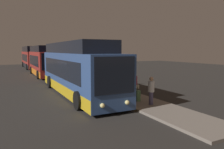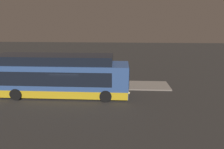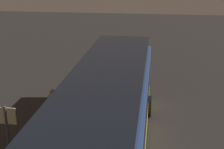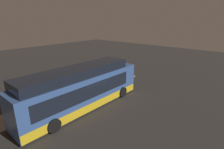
# 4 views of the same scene
# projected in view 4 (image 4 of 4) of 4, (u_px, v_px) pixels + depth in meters

# --- Properties ---
(ground) EXTENTS (80.00, 80.00, 0.00)m
(ground) POSITION_uv_depth(u_px,v_px,m) (90.00, 105.00, 16.47)
(ground) COLOR #2B2826
(platform) EXTENTS (20.00, 2.55, 0.13)m
(platform) POSITION_uv_depth(u_px,v_px,m) (72.00, 96.00, 18.25)
(platform) COLOR slate
(platform) RESTS_ON ground
(bus_lead) EXTENTS (12.43, 2.82, 3.87)m
(bus_lead) POSITION_uv_depth(u_px,v_px,m) (82.00, 90.00, 15.49)
(bus_lead) COLOR #33518C
(bus_lead) RESTS_ON ground
(passenger_boarding) EXTENTS (0.39, 0.39, 1.64)m
(passenger_boarding) POSITION_uv_depth(u_px,v_px,m) (103.00, 77.00, 21.42)
(passenger_boarding) COLOR #4C476B
(passenger_boarding) RESTS_ON platform
(passenger_waiting) EXTENTS (0.50, 0.65, 1.65)m
(passenger_waiting) POSITION_uv_depth(u_px,v_px,m) (84.00, 82.00, 19.62)
(passenger_waiting) COLOR #6B604C
(passenger_waiting) RESTS_ON platform
(passenger_with_bags) EXTENTS (0.55, 0.38, 1.76)m
(passenger_with_bags) POSITION_uv_depth(u_px,v_px,m) (94.00, 80.00, 20.15)
(passenger_with_bags) COLOR #6B604C
(passenger_with_bags) RESTS_ON platform
(suitcase) EXTENTS (0.41, 0.26, 0.90)m
(suitcase) POSITION_uv_depth(u_px,v_px,m) (97.00, 84.00, 20.62)
(suitcase) COLOR #598C59
(suitcase) RESTS_ON platform
(sign_post) EXTENTS (0.10, 0.67, 2.77)m
(sign_post) POSITION_uv_depth(u_px,v_px,m) (48.00, 85.00, 16.28)
(sign_post) COLOR #4C4C51
(sign_post) RESTS_ON platform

